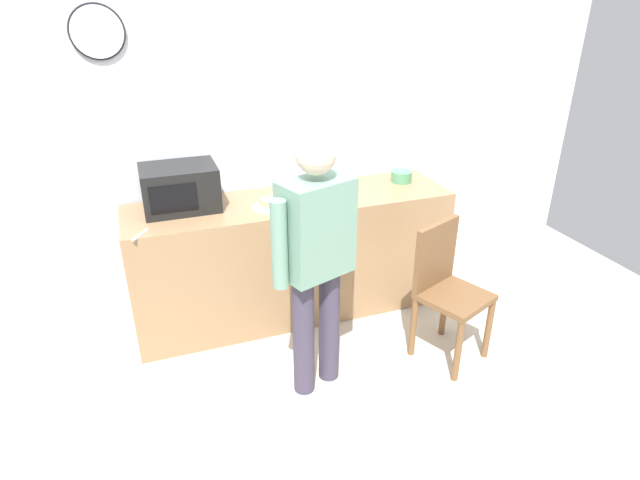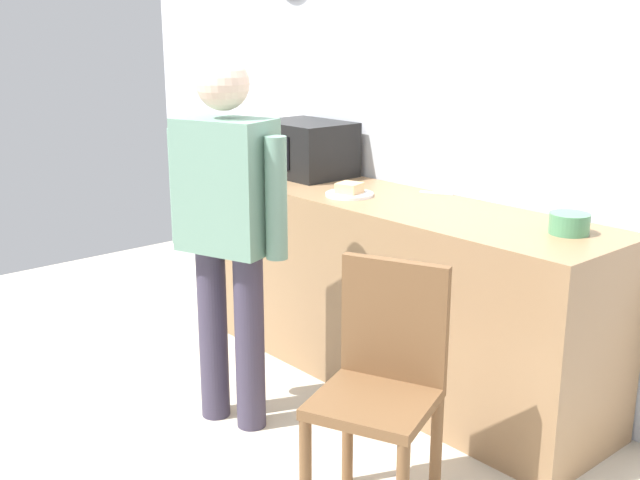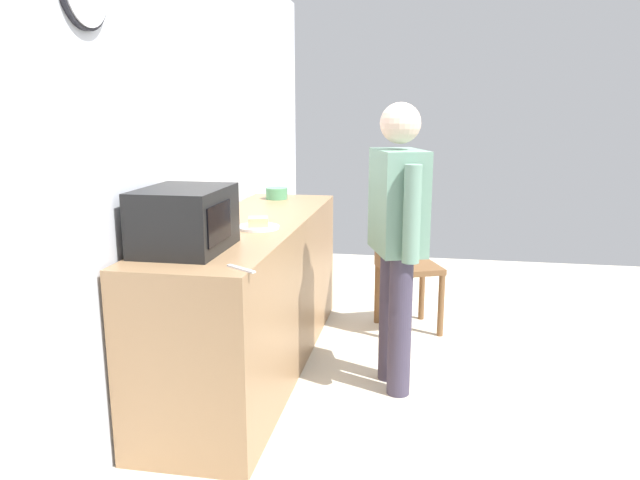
% 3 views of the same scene
% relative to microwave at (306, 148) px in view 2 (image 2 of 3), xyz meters
% --- Properties ---
extents(ground_plane, '(6.00, 6.00, 0.00)m').
position_rel_microwave_xyz_m(ground_plane, '(0.79, -1.32, -1.07)').
color(ground_plane, beige).
extents(back_wall, '(5.40, 0.13, 2.60)m').
position_rel_microwave_xyz_m(back_wall, '(0.78, 0.28, 0.23)').
color(back_wall, silver).
rests_on(back_wall, ground_plane).
extents(kitchen_counter, '(2.35, 0.62, 0.92)m').
position_rel_microwave_xyz_m(kitchen_counter, '(0.76, -0.10, -0.61)').
color(kitchen_counter, '#93704C').
rests_on(kitchen_counter, ground_plane).
extents(microwave, '(0.50, 0.39, 0.30)m').
position_rel_microwave_xyz_m(microwave, '(0.00, 0.00, 0.00)').
color(microwave, black).
rests_on(microwave, kitchen_counter).
extents(sandwich_plate, '(0.24, 0.24, 0.07)m').
position_rel_microwave_xyz_m(sandwich_plate, '(0.57, -0.19, -0.13)').
color(sandwich_plate, white).
rests_on(sandwich_plate, kitchen_counter).
extents(salad_bowl, '(0.16, 0.16, 0.08)m').
position_rel_microwave_xyz_m(salad_bowl, '(1.68, -0.02, -0.11)').
color(salad_bowl, '#4C8E60').
rests_on(salad_bowl, kitchen_counter).
extents(fork_utensil, '(0.16, 0.10, 0.01)m').
position_rel_microwave_xyz_m(fork_utensil, '(0.82, 0.17, -0.15)').
color(fork_utensil, silver).
rests_on(fork_utensil, kitchen_counter).
extents(spoon_utensil, '(0.11, 0.15, 0.01)m').
position_rel_microwave_xyz_m(spoon_utensil, '(-0.29, -0.37, -0.15)').
color(spoon_utensil, silver).
rests_on(spoon_utensil, kitchen_counter).
extents(person_standing, '(0.56, 0.36, 1.62)m').
position_rel_microwave_xyz_m(person_standing, '(0.64, -0.97, -0.13)').
color(person_standing, '#3B3448').
rests_on(person_standing, ground_plane).
extents(wooden_chair, '(0.52, 0.52, 0.94)m').
position_rel_microwave_xyz_m(wooden_chair, '(1.55, -0.95, -0.55)').
color(wooden_chair, brown).
rests_on(wooden_chair, ground_plane).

